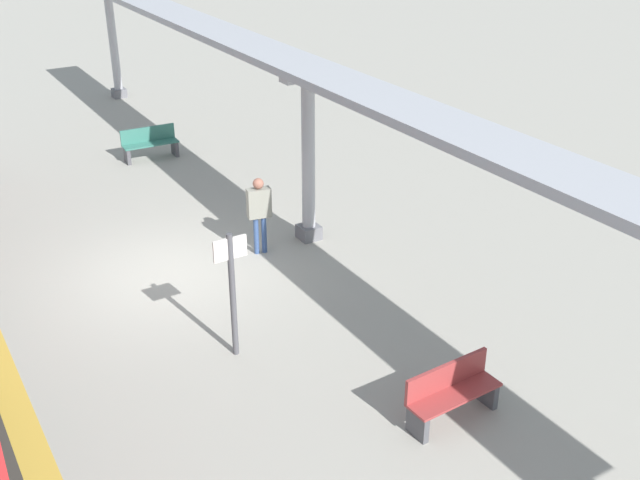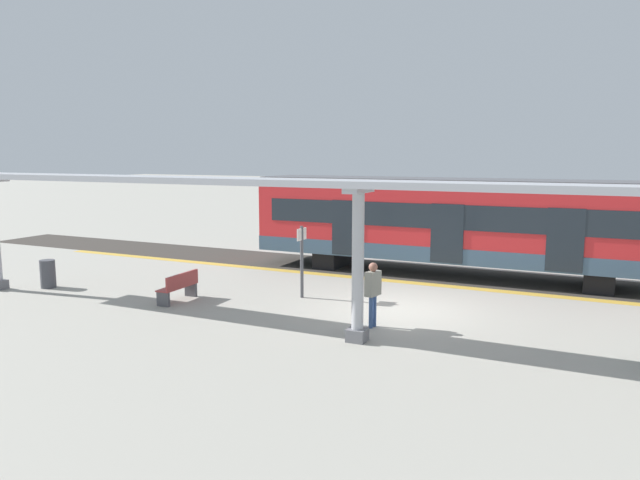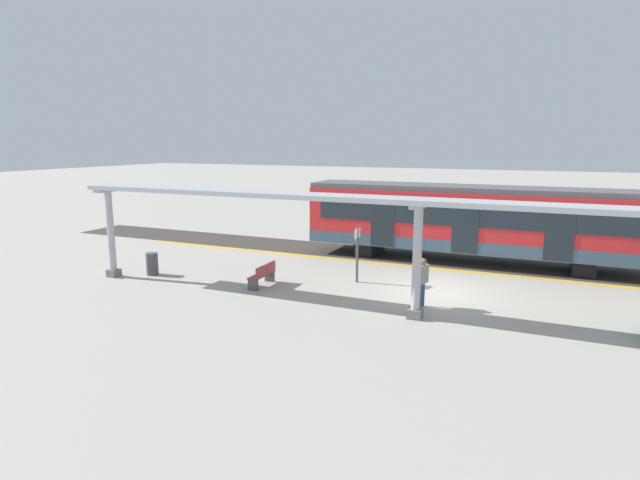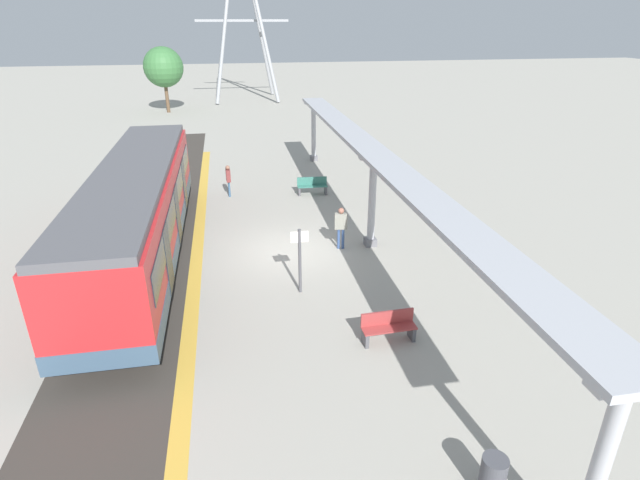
% 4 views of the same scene
% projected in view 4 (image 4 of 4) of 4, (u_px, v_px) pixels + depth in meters
% --- Properties ---
extents(ground_plane, '(176.00, 176.00, 0.00)m').
position_uv_depth(ground_plane, '(289.00, 251.00, 19.02)').
color(ground_plane, '#A09D92').
extents(tactile_edge_strip, '(0.45, 32.67, 0.01)m').
position_uv_depth(tactile_edge_strip, '(197.00, 258.00, 18.45)').
color(tactile_edge_strip, gold).
rests_on(tactile_edge_strip, ground).
extents(trackbed, '(3.20, 44.67, 0.01)m').
position_uv_depth(trackbed, '(145.00, 262.00, 18.15)').
color(trackbed, '#38332D').
rests_on(trackbed, ground).
extents(train_near_carriage, '(2.65, 14.75, 3.48)m').
position_uv_depth(train_near_carriage, '(139.00, 212.00, 17.70)').
color(train_near_carriage, red).
rests_on(train_near_carriage, ground).
extents(canopy_pillar_nearest, '(1.10, 0.44, 3.59)m').
position_uv_depth(canopy_pillar_nearest, '(598.00, 473.00, 7.56)').
color(canopy_pillar_nearest, slate).
rests_on(canopy_pillar_nearest, ground).
extents(canopy_pillar_second, '(1.10, 0.44, 3.59)m').
position_uv_depth(canopy_pillar_second, '(372.00, 201.00, 18.76)').
color(canopy_pillar_second, slate).
rests_on(canopy_pillar_second, ground).
extents(canopy_pillar_third, '(1.10, 0.44, 3.59)m').
position_uv_depth(canopy_pillar_third, '(314.00, 131.00, 30.39)').
color(canopy_pillar_third, slate).
rests_on(canopy_pillar_third, ground).
extents(canopy_beam, '(1.20, 26.22, 0.16)m').
position_uv_depth(canopy_beam, '(372.00, 152.00, 18.22)').
color(canopy_beam, '#A8AAB2').
rests_on(canopy_beam, canopy_pillar_nearest).
extents(bench_near_end, '(1.52, 0.50, 0.86)m').
position_uv_depth(bench_near_end, '(388.00, 326.00, 13.58)').
color(bench_near_end, '#9A3636').
rests_on(bench_near_end, ground).
extents(bench_mid_platform, '(1.52, 0.51, 0.86)m').
position_uv_depth(bench_mid_platform, '(312.00, 186.00, 25.01)').
color(bench_mid_platform, '#347164').
rests_on(bench_mid_platform, ground).
extents(trash_bin, '(0.48, 0.48, 0.92)m').
position_uv_depth(trash_bin, '(492.00, 478.00, 9.09)').
color(trash_bin, '#45464C').
rests_on(trash_bin, ground).
extents(platform_info_sign, '(0.56, 0.10, 2.20)m').
position_uv_depth(platform_info_sign, '(300.00, 255.00, 15.65)').
color(platform_info_sign, '#4C4C51').
rests_on(platform_info_sign, ground).
extents(passenger_waiting_near_edge, '(0.23, 0.47, 1.58)m').
position_uv_depth(passenger_waiting_near_edge, '(228.00, 177.00, 24.48)').
color(passenger_waiting_near_edge, '#385A7B').
rests_on(passenger_waiting_near_edge, ground).
extents(passenger_by_the_benches, '(0.51, 0.31, 1.66)m').
position_uv_depth(passenger_by_the_benches, '(341.00, 223.00, 18.83)').
color(passenger_by_the_benches, '#365084').
rests_on(passenger_by_the_benches, ground).
extents(electricity_pylon, '(9.56, 6.70, 17.52)m').
position_uv_depth(electricity_pylon, '(242.00, 10.00, 50.86)').
color(electricity_pylon, '#93969B').
rests_on(electricity_pylon, ground).
extents(tree_left_background, '(3.58, 3.58, 5.85)m').
position_uv_depth(tree_left_background, '(163.00, 67.00, 45.41)').
color(tree_left_background, brown).
rests_on(tree_left_background, ground).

